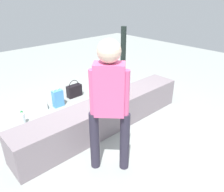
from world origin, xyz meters
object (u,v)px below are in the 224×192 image
Objects in this scene: cake_plate at (98,100)px; cake_box_white at (38,105)px; handbag_brown_canvas at (113,101)px; gift_bag at (58,98)px; child_seated at (115,84)px; water_bottle_far_side at (23,118)px; adult_standing at (109,98)px; water_bottle_near_gift at (95,88)px; handbag_black_leather at (74,91)px.

cake_box_white is at bearing 107.60° from cake_plate.
handbag_brown_canvas is (0.62, 0.34, -0.36)m from cake_plate.
gift_bag reaches higher than cake_box_white.
child_seated reaches higher than cake_plate.
water_bottle_far_side is (-0.81, 0.92, -0.38)m from cake_plate.
adult_standing is 6.86× the size of water_bottle_near_gift.
water_bottle_far_side is 0.65× the size of handbag_brown_canvas.
water_bottle_near_gift is 0.64× the size of handbag_black_leather.
adult_standing is 1.71m from handbag_brown_canvas.
adult_standing is at bearing -100.72° from gift_bag.
cake_box_white is at bearing 89.03° from adult_standing.
cake_plate is (0.43, 0.74, -0.45)m from adult_standing.
cake_plate reaches higher than handbag_black_leather.
child_seated is 1.38× the size of handbag_black_leather.
handbag_brown_canvas is (1.02, -0.91, 0.06)m from cake_box_white.
water_bottle_near_gift is at bearing -0.16° from gift_bag.
handbag_brown_canvas is (0.26, -0.87, -0.00)m from handbag_black_leather.
gift_bag is 1.19× the size of cake_box_white.
gift_bag is 0.87m from water_bottle_near_gift.
handbag_brown_canvas is at bearing -73.62° from handbag_black_leather.
handbag_brown_canvas is at bearing 29.01° from cake_plate.
water_bottle_far_side is 1.21m from handbag_black_leather.
adult_standing reaches higher than handbag_brown_canvas.
child_seated reaches higher than water_bottle_far_side.
water_bottle_near_gift is at bearing 77.96° from handbag_brown_canvas.
cake_plate is at bearing -150.99° from handbag_brown_canvas.
handbag_brown_canvas is at bearing -41.73° from cake_box_white.
gift_bag is at bearing 94.89° from cake_plate.
water_bottle_near_gift is at bearing 4.89° from water_bottle_far_side.
child_seated is 0.76m from handbag_brown_canvas.
cake_plate is 1.32m from handbag_black_leather.
cake_plate is 0.64× the size of handbag_black_leather.
handbag_brown_canvas is at bearing -102.04° from water_bottle_near_gift.
handbag_brown_canvas reaches higher than cake_box_white.
water_bottle_far_side is at bearing -169.18° from gift_bag.
water_bottle_far_side is 0.53m from cake_box_white.
handbag_black_leather is (0.80, 1.95, -0.80)m from adult_standing.
adult_standing is at bearing -112.21° from handbag_black_leather.
gift_bag reaches higher than handbag_brown_canvas.
cake_plate reaches higher than water_bottle_near_gift.
adult_standing reaches higher than water_bottle_near_gift.
gift_bag is (0.34, 1.80, -0.77)m from adult_standing.
handbag_black_leather is (0.46, 0.15, -0.03)m from gift_bag.
cake_plate reaches higher than cake_box_white.
water_bottle_near_gift is 0.44m from handbag_black_leather.
adult_standing is 5.16× the size of cake_box_white.
cake_plate reaches higher than water_bottle_far_side.
water_bottle_near_gift is at bearing 56.14° from adult_standing.
adult_standing is 6.89× the size of cake_plate.
gift_bag is 1.03× the size of handbag_brown_canvas.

